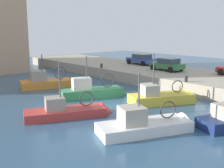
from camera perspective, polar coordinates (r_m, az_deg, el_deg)
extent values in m
plane|color=#335675|center=(22.02, -0.54, -4.24)|extent=(80.00, 80.00, 0.00)
cube|color=#ADA08C|center=(30.47, 16.08, 0.81)|extent=(9.00, 56.00, 1.20)
cube|color=orange|center=(29.20, -13.19, -0.69)|extent=(5.47, 3.55, 1.52)
cone|color=orange|center=(29.79, -7.69, -0.26)|extent=(1.44, 2.02, 1.83)
cube|color=#B2A893|center=(29.07, -13.25, 0.63)|extent=(5.23, 3.34, 0.08)
cube|color=gray|center=(28.86, -14.86, 1.61)|extent=(1.88, 1.86, 1.05)
cylinder|color=#4C4C51|center=(28.81, -14.06, 3.22)|extent=(0.10, 0.10, 2.70)
torus|color=#3F3833|center=(29.20, -10.55, 2.27)|extent=(1.23, 0.48, 1.27)
sphere|color=white|center=(30.05, -16.44, -0.08)|extent=(0.32, 0.32, 0.32)
cube|color=#388951|center=(24.40, -4.17, -2.74)|extent=(5.54, 3.38, 1.56)
cone|color=#388951|center=(25.39, 2.33, -2.16)|extent=(1.36, 1.69, 1.46)
cube|color=#9E7A51|center=(24.24, -4.19, -1.12)|extent=(5.29, 3.18, 0.08)
cube|color=beige|center=(23.90, -6.26, 0.05)|extent=(1.79, 1.43, 1.05)
cylinder|color=#4C4C51|center=(23.86, -5.22, 2.25)|extent=(0.10, 0.10, 2.94)
torus|color=#3F3833|center=(24.56, -0.90, 0.79)|extent=(1.18, 0.50, 1.23)
sphere|color=white|center=(24.81, -8.29, -2.04)|extent=(0.32, 0.32, 0.32)
cube|color=white|center=(16.42, 6.62, -9.79)|extent=(5.76, 3.78, 1.25)
cone|color=white|center=(17.94, 15.47, -8.29)|extent=(1.47, 1.97, 1.77)
cube|color=#9E7A51|center=(16.22, 6.66, -7.94)|extent=(5.51, 3.55, 0.08)
cube|color=#B7AD99|center=(15.72, 4.11, -6.44)|extent=(1.72, 1.72, 1.00)
cylinder|color=#4C4C51|center=(15.64, 5.49, -3.05)|extent=(0.10, 0.10, 2.93)
torus|color=#3F3833|center=(16.75, 11.37, -5.18)|extent=(1.02, 0.46, 1.06)
sphere|color=white|center=(16.67, -0.13, -8.70)|extent=(0.32, 0.32, 0.32)
cube|color=gold|center=(22.80, 9.97, -3.87)|extent=(5.46, 3.90, 1.51)
cone|color=gold|center=(24.23, 16.08, -3.25)|extent=(1.56, 2.01, 1.80)
cube|color=#9E7A51|center=(22.64, 10.03, -2.21)|extent=(5.20, 3.67, 0.08)
cube|color=#B7AD99|center=(22.06, 7.55, -1.21)|extent=(1.69, 1.82, 0.88)
cylinder|color=#4C4C51|center=(21.99, 8.48, 1.85)|extent=(0.10, 0.10, 3.31)
torus|color=#3F3833|center=(23.18, 13.22, -0.47)|extent=(0.95, 0.48, 1.01)
sphere|color=white|center=(23.08, 5.37, -2.98)|extent=(0.32, 0.32, 0.32)
sphere|color=white|center=(18.42, 18.75, -7.30)|extent=(0.32, 0.32, 0.32)
cube|color=#BC3833|center=(19.30, -9.54, -6.64)|extent=(5.64, 3.65, 1.14)
cone|color=#BC3833|center=(19.99, -0.92, -5.85)|extent=(1.43, 1.82, 1.60)
cube|color=#896B4C|center=(19.15, -9.59, -5.19)|extent=(5.39, 3.44, 0.08)
cube|color=gray|center=(18.93, -11.60, -3.96)|extent=(1.59, 1.57, 0.87)
cylinder|color=#4C4C51|center=(18.73, -10.61, -0.64)|extent=(0.10, 0.10, 3.14)
torus|color=#3F3833|center=(19.28, -5.25, -3.03)|extent=(0.99, 0.46, 1.04)
sphere|color=white|center=(19.99, -14.61, -5.71)|extent=(0.32, 0.32, 0.32)
cylinder|color=black|center=(30.65, 21.34, 2.28)|extent=(0.26, 0.65, 0.64)
cube|color=#387547|center=(32.44, 11.17, 3.72)|extent=(2.04, 3.90, 0.58)
cube|color=#384756|center=(32.25, 11.46, 4.69)|extent=(1.73, 2.22, 0.56)
cylinder|color=black|center=(32.66, 8.38, 3.43)|extent=(0.26, 0.65, 0.64)
cylinder|color=black|center=(34.00, 10.52, 3.66)|extent=(0.26, 0.65, 0.64)
cylinder|color=black|center=(30.95, 11.85, 2.89)|extent=(0.26, 0.65, 0.64)
cylinder|color=black|center=(32.36, 13.95, 3.15)|extent=(0.26, 0.65, 0.64)
cube|color=#334C9E|center=(37.61, 5.90, 4.87)|extent=(2.01, 4.01, 0.58)
cube|color=#384756|center=(37.41, 6.13, 5.70)|extent=(1.71, 2.27, 0.54)
cylinder|color=black|center=(37.97, 3.48, 4.60)|extent=(0.25, 0.65, 0.64)
cylinder|color=black|center=(39.22, 5.48, 4.78)|extent=(0.25, 0.65, 0.64)
cylinder|color=black|center=(36.05, 6.34, 4.20)|extent=(0.25, 0.65, 0.64)
cylinder|color=black|center=(37.36, 8.34, 4.39)|extent=(0.25, 0.65, 0.64)
cylinder|color=#2D2D33|center=(25.82, 14.90, 1.03)|extent=(0.28, 0.28, 0.55)
cylinder|color=#2D2D33|center=(33.90, -2.16, 3.74)|extent=(0.28, 0.28, 0.55)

